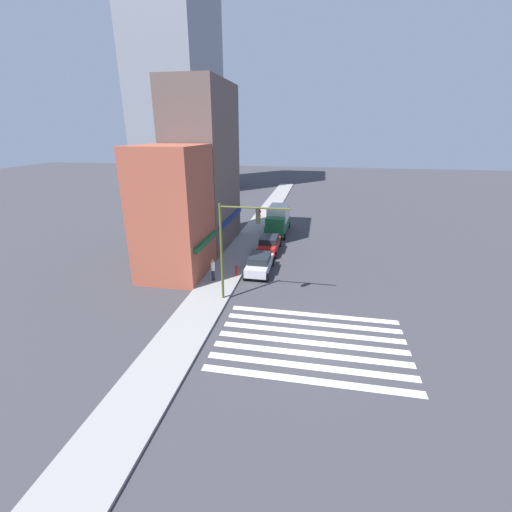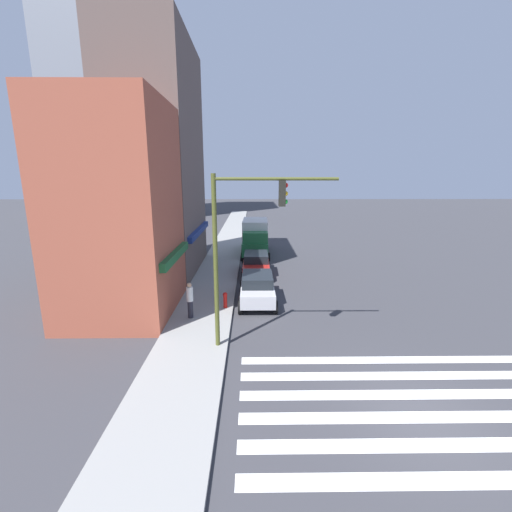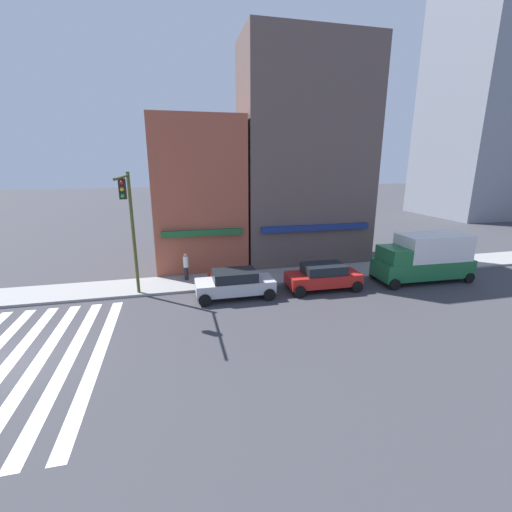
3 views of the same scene
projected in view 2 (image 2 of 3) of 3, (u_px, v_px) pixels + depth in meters
ground_plane at (423, 417)px, 9.99m from camera, size 200.00×200.00×0.00m
sidewalk_left at (166, 417)px, 9.88m from camera, size 120.00×3.00×0.15m
crosswalk_stripes at (423, 417)px, 9.98m from camera, size 6.91×10.80×0.01m
storefront_row at (150, 173)px, 21.71m from camera, size 15.79×5.30×15.77m
tower_distant at (108, 77)px, 55.57m from camera, size 19.96×12.76×45.39m
traffic_signal at (241, 235)px, 12.98m from camera, size 0.32×4.69×6.98m
sedan_silver at (257, 287)px, 19.10m from camera, size 4.40×2.02×1.59m
sedan_red at (256, 263)px, 24.35m from camera, size 4.43×2.02×1.59m
box_truck_green at (255, 236)px, 30.98m from camera, size 6.24×2.42×3.04m
pedestrian_white_shirt at (190, 300)px, 16.50m from camera, size 0.32×0.32×1.77m
fire_hydrant at (225, 299)px, 17.85m from camera, size 0.24×0.24×0.84m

